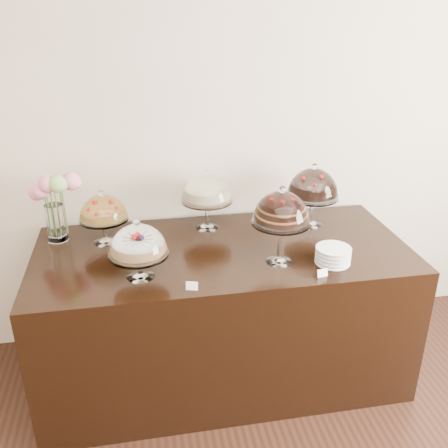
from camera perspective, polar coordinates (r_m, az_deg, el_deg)
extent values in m
cube|color=#C0B09A|center=(3.32, 4.12, 11.30)|extent=(5.00, 0.04, 3.00)
cube|color=black|center=(3.18, -0.16, -10.03)|extent=(2.20, 1.00, 0.90)
cone|color=white|center=(2.69, -9.53, -5.73)|extent=(0.15, 0.15, 0.02)
cylinder|color=white|center=(2.66, -9.62, -4.51)|extent=(0.03, 0.03, 0.11)
cylinder|color=white|center=(2.63, -9.71, -3.38)|extent=(0.31, 0.31, 0.01)
cylinder|color=tan|center=(2.62, -9.76, -2.72)|extent=(0.24, 0.24, 0.06)
sphere|color=red|center=(2.62, -8.45, -1.69)|extent=(0.02, 0.02, 0.02)
sphere|color=red|center=(2.64, -10.89, -1.63)|extent=(0.02, 0.02, 0.02)
sphere|color=red|center=(2.54, -10.11, -2.64)|extent=(0.02, 0.02, 0.02)
sphere|color=white|center=(2.56, -9.98, 0.09)|extent=(0.04, 0.04, 0.04)
cone|color=white|center=(2.82, 6.28, -4.05)|extent=(0.15, 0.15, 0.02)
cylinder|color=white|center=(2.77, 6.39, -1.91)|extent=(0.03, 0.03, 0.21)
cylinder|color=white|center=(2.72, 6.50, 0.19)|extent=(0.32, 0.32, 0.01)
cylinder|color=black|center=(2.69, 6.56, 1.37)|extent=(0.22, 0.22, 0.11)
sphere|color=red|center=(2.70, 7.71, 2.87)|extent=(0.02, 0.02, 0.02)
sphere|color=red|center=(2.73, 6.55, 3.13)|extent=(0.02, 0.02, 0.02)
sphere|color=red|center=(2.69, 5.46, 2.92)|extent=(0.02, 0.02, 0.02)
sphere|color=red|center=(2.64, 5.52, 2.43)|extent=(0.02, 0.02, 0.02)
sphere|color=red|center=(2.61, 6.71, 2.16)|extent=(0.02, 0.02, 0.02)
sphere|color=red|center=(2.65, 7.82, 2.39)|extent=(0.02, 0.02, 0.02)
sphere|color=white|center=(2.65, 6.69, 3.94)|extent=(0.04, 0.04, 0.04)
cone|color=white|center=(3.22, -1.92, -0.19)|extent=(0.15, 0.15, 0.02)
cylinder|color=white|center=(3.18, -1.95, 1.32)|extent=(0.03, 0.03, 0.16)
cylinder|color=white|center=(3.15, -1.97, 2.76)|extent=(0.33, 0.33, 0.01)
cylinder|color=beige|center=(3.13, -1.98, 3.39)|extent=(0.25, 0.25, 0.06)
sphere|color=white|center=(3.08, -2.02, 5.89)|extent=(0.04, 0.04, 0.04)
cone|color=white|center=(3.30, 9.83, 0.14)|extent=(0.15, 0.15, 0.02)
cylinder|color=white|center=(3.27, 9.95, 1.67)|extent=(0.03, 0.03, 0.17)
cylinder|color=white|center=(3.23, 10.06, 3.12)|extent=(0.33, 0.33, 0.01)
cylinder|color=black|center=(3.22, 10.12, 3.85)|extent=(0.26, 0.26, 0.08)
sphere|color=red|center=(3.24, 11.17, 4.82)|extent=(0.02, 0.02, 0.02)
sphere|color=red|center=(3.23, 9.03, 4.88)|extent=(0.02, 0.02, 0.02)
sphere|color=red|center=(3.14, 10.33, 4.21)|extent=(0.02, 0.02, 0.02)
sphere|color=white|center=(3.17, 10.32, 6.48)|extent=(0.04, 0.04, 0.04)
cone|color=white|center=(3.10, -13.31, -1.80)|extent=(0.15, 0.15, 0.02)
cylinder|color=white|center=(3.07, -13.44, -0.56)|extent=(0.03, 0.03, 0.12)
cylinder|color=white|center=(3.05, -13.57, 0.60)|extent=(0.29, 0.29, 0.01)
cylinder|color=#B88536|center=(3.04, -13.61, 1.03)|extent=(0.23, 0.23, 0.04)
sphere|color=red|center=(3.04, -12.52, 1.75)|extent=(0.02, 0.02, 0.02)
sphere|color=red|center=(3.08, -13.36, 1.99)|extent=(0.02, 0.02, 0.02)
sphere|color=red|center=(3.07, -14.49, 1.77)|extent=(0.02, 0.02, 0.02)
sphere|color=red|center=(3.01, -14.82, 1.31)|extent=(0.02, 0.02, 0.02)
sphere|color=red|center=(2.97, -13.98, 1.06)|extent=(0.02, 0.02, 0.02)
sphere|color=red|center=(2.98, -12.81, 1.29)|extent=(0.02, 0.02, 0.02)
sphere|color=white|center=(2.99, -13.86, 3.44)|extent=(0.04, 0.04, 0.04)
cylinder|color=white|center=(3.18, -18.67, 0.17)|extent=(0.11, 0.11, 0.23)
cylinder|color=#476B2D|center=(3.13, -17.79, 1.76)|extent=(0.01, 0.01, 0.33)
sphere|color=pink|center=(3.07, -17.06, 4.70)|extent=(0.11, 0.11, 0.11)
cylinder|color=#476B2D|center=(3.18, -18.00, 1.77)|extent=(0.01, 0.01, 0.30)
sphere|color=pink|center=(3.17, -17.50, 4.62)|extent=(0.09, 0.09, 0.09)
cylinder|color=#476B2D|center=(3.17, -18.98, 1.70)|extent=(0.01, 0.01, 0.31)
sphere|color=pink|center=(3.14, -19.48, 4.51)|extent=(0.09, 0.09, 0.09)
cylinder|color=#476B2D|center=(3.19, -19.54, 1.16)|extent=(0.01, 0.01, 0.25)
sphere|color=pink|center=(3.18, -20.61, 3.38)|extent=(0.10, 0.10, 0.10)
cylinder|color=#476B2D|center=(3.14, -19.35, 1.22)|extent=(0.01, 0.01, 0.30)
sphere|color=pink|center=(3.07, -20.25, 3.59)|extent=(0.09, 0.09, 0.09)
cylinder|color=#476B2D|center=(3.12, -18.99, 1.58)|extent=(0.01, 0.01, 0.34)
sphere|color=pink|center=(3.03, -19.52, 4.37)|extent=(0.11, 0.11, 0.11)
cylinder|color=#476B2D|center=(3.11, -18.53, 1.58)|extent=(0.01, 0.01, 0.34)
sphere|color=#74A04D|center=(3.01, -18.56, 4.38)|extent=(0.11, 0.11, 0.11)
cylinder|color=white|center=(2.85, 12.27, -4.32)|extent=(0.19, 0.19, 0.01)
cylinder|color=white|center=(2.85, 12.29, -4.12)|extent=(0.18, 0.18, 0.01)
cylinder|color=white|center=(2.84, 12.31, -3.93)|extent=(0.19, 0.19, 0.01)
cylinder|color=white|center=(2.84, 12.33, -3.73)|extent=(0.18, 0.18, 0.01)
cylinder|color=white|center=(2.83, 12.35, -3.53)|extent=(0.19, 0.19, 0.01)
cylinder|color=white|center=(2.83, 12.37, -3.34)|extent=(0.18, 0.18, 0.01)
cylinder|color=white|center=(2.82, 12.39, -3.14)|extent=(0.19, 0.19, 0.01)
cylinder|color=white|center=(2.82, 12.41, -2.94)|extent=(0.18, 0.18, 0.01)
cylinder|color=white|center=(2.81, 12.43, -2.74)|extent=(0.19, 0.19, 0.01)
cube|color=white|center=(2.54, -3.69, -7.08)|extent=(0.06, 0.03, 0.04)
cube|color=white|center=(2.70, 11.19, -5.51)|extent=(0.06, 0.03, 0.04)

